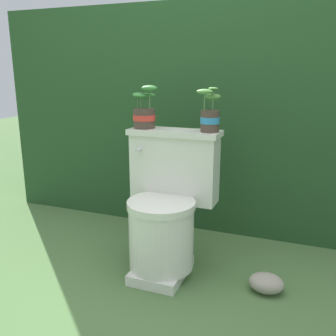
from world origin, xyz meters
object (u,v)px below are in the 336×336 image
Objects in this scene: potted_plant_midleft at (210,116)px; potted_plant_left at (144,113)px; toilet at (166,209)px; garden_stone at (266,283)px.

potted_plant_left is at bearing 179.90° from potted_plant_midleft.
potted_plant_left is (-0.18, 0.12, 0.49)m from toilet.
toilet is 0.63m from garden_stone.
potted_plant_left is 1.35× the size of garden_stone.
potted_plant_left is at bearing 145.14° from toilet.
potted_plant_left reaches higher than toilet.
toilet is at bearing -147.36° from potted_plant_midleft.
toilet is 4.41× the size of garden_stone.
potted_plant_midleft is at bearing 155.47° from garden_stone.
toilet is 0.54m from potted_plant_midleft.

